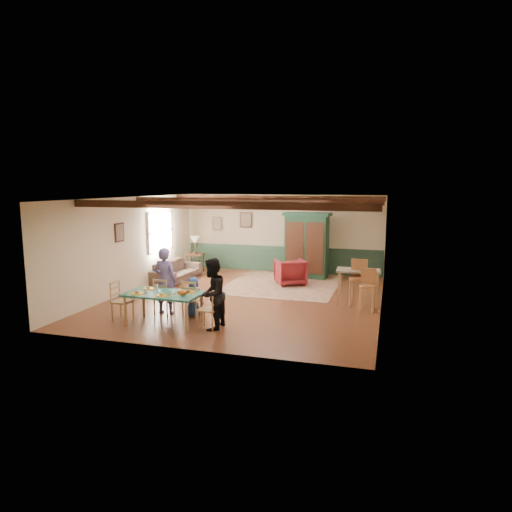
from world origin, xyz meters
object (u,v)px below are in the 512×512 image
(dining_chair_far_right, at_px, (192,299))
(counter_table, at_px, (358,287))
(person_woman, at_px, (212,294))
(cat, at_px, (182,292))
(person_man, at_px, (165,281))
(armchair, at_px, (290,272))
(dining_chair_end_left, at_px, (122,301))
(person_child, at_px, (194,297))
(dining_table, at_px, (164,309))
(dining_chair_end_right, at_px, (208,308))
(sofa, at_px, (177,271))
(end_table, at_px, (195,263))
(armoire, at_px, (307,245))
(dining_chair_far_left, at_px, (164,296))
(table_lamp, at_px, (195,245))
(bar_stool_right, at_px, (367,291))
(bar_stool_left, at_px, (357,284))

(dining_chair_far_right, xyz_separation_m, counter_table, (3.59, 2.24, 0.02))
(person_woman, height_order, cat, person_woman)
(person_man, height_order, armchair, person_man)
(dining_chair_end_left, relative_size, cat, 2.64)
(dining_chair_far_right, relative_size, person_child, 0.95)
(person_child, bearing_deg, dining_table, 63.43)
(dining_chair_far_right, height_order, dining_chair_end_right, same)
(sofa, xyz_separation_m, end_table, (0.07, 1.32, 0.02))
(person_child, distance_m, armoire, 5.49)
(dining_chair_far_left, xyz_separation_m, counter_table, (4.33, 2.21, 0.02))
(person_man, bearing_deg, dining_chair_end_right, 152.70)
(counter_table, bearing_deg, person_woman, -134.00)
(dining_chair_far_right, relative_size, end_table, 1.32)
(dining_chair_far_right, distance_m, armchair, 4.29)
(dining_chair_end_left, relative_size, dining_chair_end_right, 1.00)
(counter_table, bearing_deg, table_lamp, 154.37)
(person_man, bearing_deg, end_table, -72.36)
(dining_chair_far_right, xyz_separation_m, armoire, (1.71, 5.25, 0.63))
(dining_table, relative_size, sofa, 0.78)
(end_table, distance_m, counter_table, 6.36)
(dining_chair_far_right, distance_m, end_table, 5.43)
(table_lamp, bearing_deg, bar_stool_right, -30.21)
(cat, distance_m, end_table, 6.19)
(dining_chair_far_left, height_order, sofa, dining_chair_far_left)
(dining_chair_end_left, distance_m, sofa, 4.36)
(dining_chair_end_left, xyz_separation_m, bar_stool_right, (5.31, 2.12, 0.09))
(cat, xyz_separation_m, armchair, (1.32, 4.81, -0.38))
(cat, xyz_separation_m, sofa, (-2.33, 4.42, -0.47))
(sofa, bearing_deg, dining_table, -156.68)
(dining_chair_far_right, bearing_deg, table_lamp, -65.13)
(person_woman, bearing_deg, person_child, -133.26)
(sofa, xyz_separation_m, bar_stool_right, (6.07, -2.17, 0.22))
(dining_chair_end_left, distance_m, person_man, 1.08)
(armchair, bearing_deg, person_woman, 53.12)
(armchair, bearing_deg, dining_chair_end_left, 29.41)
(person_man, relative_size, person_child, 1.72)
(dining_table, distance_m, cat, 0.67)
(dining_table, bearing_deg, dining_chair_far_right, 59.34)
(counter_table, height_order, bar_stool_left, bar_stool_left)
(dining_chair_far_left, bearing_deg, person_man, -90.00)
(dining_table, distance_m, dining_chair_far_right, 0.77)
(dining_chair_end_right, relative_size, person_child, 0.95)
(dining_chair_end_right, bearing_deg, person_man, -117.30)
(dining_chair_end_right, xyz_separation_m, bar_stool_left, (2.92, 2.63, 0.16))
(end_table, bearing_deg, sofa, -92.99)
(dining_chair_end_right, relative_size, bar_stool_left, 0.73)
(dining_chair_far_left, xyz_separation_m, table_lamp, (-1.40, 4.96, 0.53))
(person_child, xyz_separation_m, sofa, (-2.21, 3.59, -0.15))
(end_table, bearing_deg, dining_chair_far_right, -66.74)
(dining_table, relative_size, person_woman, 1.09)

